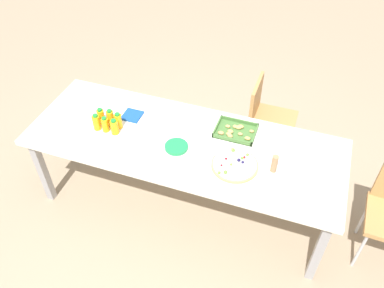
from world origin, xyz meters
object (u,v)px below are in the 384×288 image
(party_table, at_px, (184,146))
(plate_stack, at_px, (176,147))
(juice_bottle_5, at_px, (118,121))
(snack_tray, at_px, (236,131))
(juice_bottle_4, at_px, (110,118))
(napkin_stack, at_px, (132,115))
(chair_far_right, at_px, (267,115))
(fruit_pizza, at_px, (235,165))
(cardboard_tube, at_px, (274,164))
(juice_bottle_0, at_px, (97,122))
(juice_bottle_2, at_px, (114,127))
(juice_bottle_1, at_px, (105,125))
(juice_bottle_3, at_px, (101,116))

(party_table, xyz_separation_m, plate_stack, (-0.02, -0.09, 0.07))
(juice_bottle_5, distance_m, snack_tray, 0.92)
(juice_bottle_5, xyz_separation_m, snack_tray, (0.88, 0.25, -0.05))
(juice_bottle_4, xyz_separation_m, napkin_stack, (0.11, 0.15, -0.06))
(chair_far_right, height_order, fruit_pizza, chair_far_right)
(chair_far_right, distance_m, plate_stack, 1.06)
(cardboard_tube, bearing_deg, juice_bottle_0, -179.33)
(juice_bottle_0, bearing_deg, juice_bottle_2, 0.28)
(juice_bottle_2, bearing_deg, snack_tray, 19.94)
(juice_bottle_2, bearing_deg, juice_bottle_1, 179.35)
(napkin_stack, bearing_deg, juice_bottle_1, -116.88)
(juice_bottle_1, relative_size, snack_tray, 0.42)
(juice_bottle_2, height_order, juice_bottle_4, juice_bottle_4)
(party_table, bearing_deg, fruit_pizza, -16.07)
(juice_bottle_3, bearing_deg, juice_bottle_2, -25.54)
(snack_tray, xyz_separation_m, plate_stack, (-0.37, -0.32, -0.00))
(juice_bottle_3, bearing_deg, juice_bottle_1, -44.13)
(plate_stack, height_order, cardboard_tube, cardboard_tube)
(juice_bottle_0, bearing_deg, cardboard_tube, 0.67)
(juice_bottle_2, xyz_separation_m, napkin_stack, (0.03, 0.23, -0.05))
(chair_far_right, bearing_deg, juice_bottle_3, -55.31)
(party_table, height_order, napkin_stack, napkin_stack)
(juice_bottle_3, distance_m, cardboard_tube, 1.39)
(juice_bottle_0, xyz_separation_m, fruit_pizza, (1.12, -0.03, -0.05))
(juice_bottle_1, xyz_separation_m, fruit_pizza, (1.05, -0.03, -0.05))
(juice_bottle_0, distance_m, juice_bottle_2, 0.16)
(juice_bottle_2, bearing_deg, cardboard_tube, 0.72)
(juice_bottle_3, relative_size, cardboard_tube, 0.97)
(juice_bottle_3, xyz_separation_m, plate_stack, (0.67, -0.07, -0.05))
(juice_bottle_2, xyz_separation_m, plate_stack, (0.51, 0.00, -0.05))
(party_table, distance_m, juice_bottle_0, 0.70)
(juice_bottle_5, distance_m, cardboard_tube, 1.24)
(juice_bottle_1, distance_m, juice_bottle_4, 0.08)
(juice_bottle_5, relative_size, snack_tray, 0.43)
(juice_bottle_4, xyz_separation_m, fruit_pizza, (1.04, -0.11, -0.06))
(juice_bottle_4, height_order, juice_bottle_5, juice_bottle_4)
(juice_bottle_5, height_order, fruit_pizza, juice_bottle_5)
(fruit_pizza, relative_size, napkin_stack, 2.25)
(party_table, xyz_separation_m, napkin_stack, (-0.50, 0.13, 0.07))
(fruit_pizza, height_order, napkin_stack, fruit_pizza)
(juice_bottle_0, height_order, plate_stack, juice_bottle_0)
(juice_bottle_2, distance_m, napkin_stack, 0.24)
(plate_stack, bearing_deg, juice_bottle_2, -179.77)
(juice_bottle_0, relative_size, fruit_pizza, 0.41)
(juice_bottle_0, bearing_deg, juice_bottle_3, 92.21)
(juice_bottle_0, distance_m, juice_bottle_4, 0.11)
(fruit_pizza, bearing_deg, napkin_stack, 164.44)
(cardboard_tube, bearing_deg, juice_bottle_5, 177.34)
(napkin_stack, bearing_deg, juice_bottle_5, -104.34)
(fruit_pizza, height_order, cardboard_tube, cardboard_tube)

